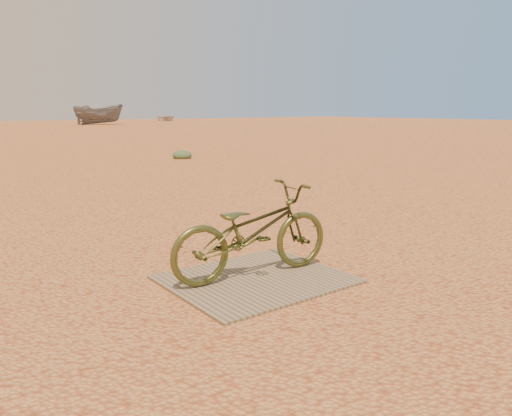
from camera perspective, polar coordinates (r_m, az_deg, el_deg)
ground at (r=4.09m, az=-0.58°, el=-9.11°), size 120.00×120.00×0.00m
plywood_board at (r=4.26m, az=-0.00°, el=-8.13°), size 1.43×1.21×0.02m
bicycle at (r=4.20m, az=-0.40°, el=-2.66°), size 1.53×0.66×0.78m
boat_mid_right at (r=46.78m, az=-17.50°, el=10.17°), size 4.74×2.13×1.78m
boat_far_right at (r=58.50m, az=-10.34°, el=10.18°), size 4.57×5.02×0.85m
kale_b at (r=14.66m, az=-8.43°, el=5.63°), size 0.56×0.56×0.31m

